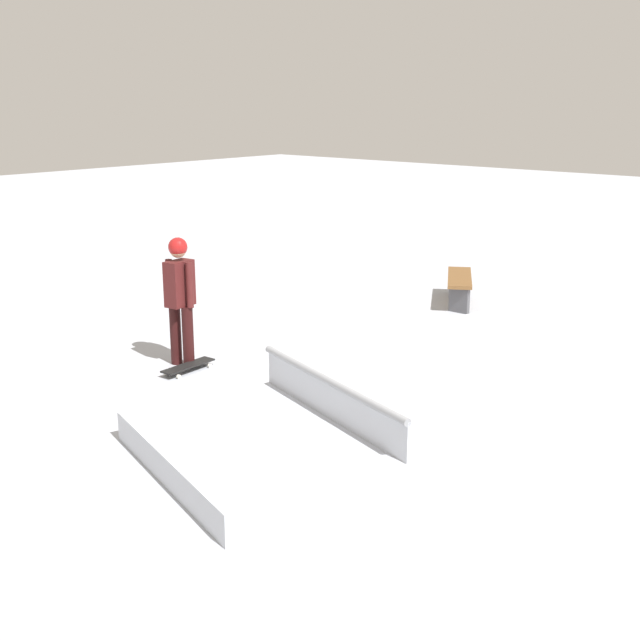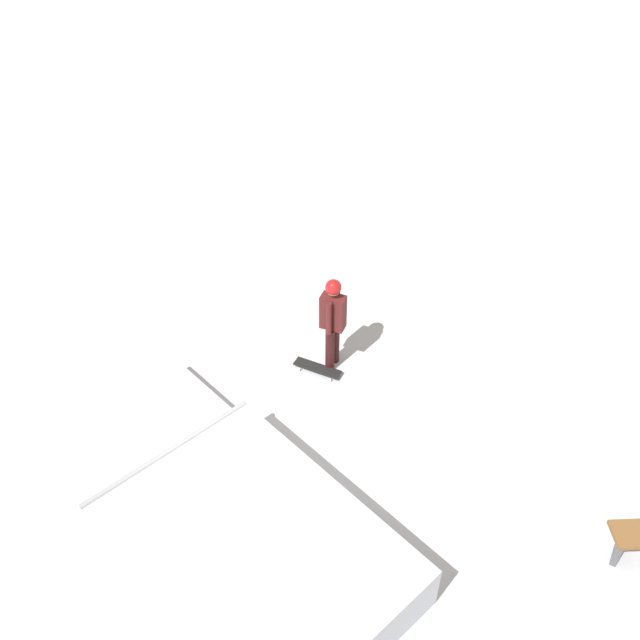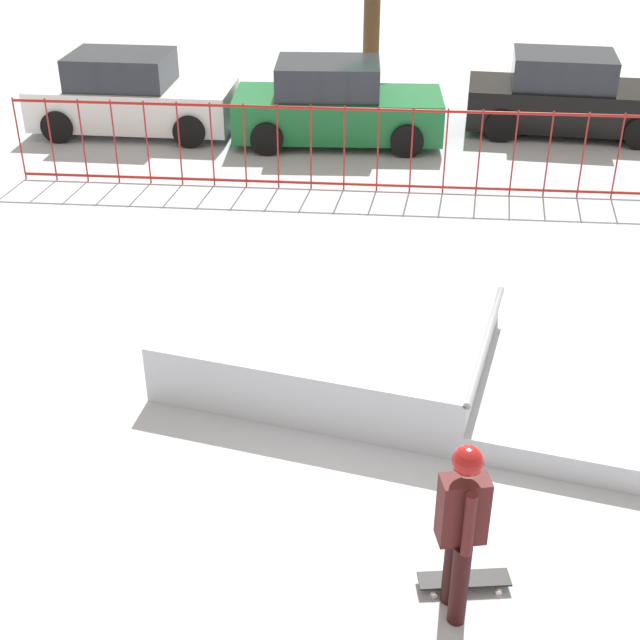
% 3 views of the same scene
% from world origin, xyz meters
% --- Properties ---
extents(ground_plane, '(60.00, 60.00, 0.00)m').
position_xyz_m(ground_plane, '(0.00, 0.00, 0.00)').
color(ground_plane, '#B2B7C1').
extents(skate_ramp, '(5.93, 4.10, 0.74)m').
position_xyz_m(skate_ramp, '(-0.11, 0.67, 0.32)').
color(skate_ramp, silver).
rests_on(skate_ramp, ground).
extents(skater, '(0.41, 0.44, 1.73)m').
position_xyz_m(skater, '(0.41, -2.92, 1.01)').
color(skater, black).
rests_on(skater, ground).
extents(skateboard, '(0.81, 0.30, 0.09)m').
position_xyz_m(skateboard, '(0.54, -2.66, 0.08)').
color(skateboard, black).
rests_on(skateboard, ground).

